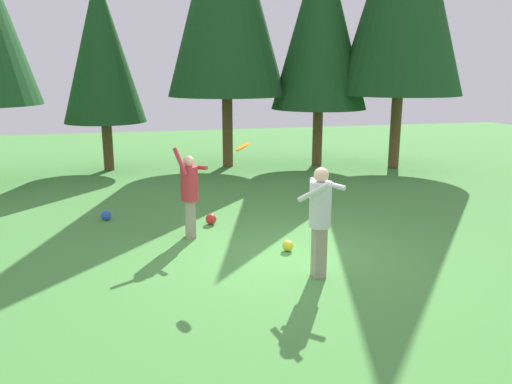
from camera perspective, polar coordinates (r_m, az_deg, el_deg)
name	(u,v)px	position (r m, az deg, el deg)	size (l,w,h in m)	color
ground_plane	(286,258)	(8.88, 3.38, -7.51)	(40.00, 40.00, 0.00)	#4C9342
person_thrower	(189,190)	(9.77, -7.54, 0.28)	(0.66, 0.65, 1.79)	gray
person_catcher	(320,213)	(7.85, 7.26, -2.35)	(0.74, 0.76, 1.76)	gray
frisbee	(243,147)	(8.53, -1.53, 5.14)	(0.28, 0.30, 0.15)	orange
ball_red	(211,219)	(10.78, -5.11, -3.07)	(0.23, 0.23, 0.23)	red
ball_blue	(106,215)	(11.50, -16.61, -2.56)	(0.22, 0.22, 0.22)	blue
ball_yellow	(288,246)	(9.20, 3.62, -6.07)	(0.20, 0.20, 0.20)	yellow
tree_left	(101,49)	(17.06, -17.11, 15.18)	(2.58, 2.58, 6.17)	brown
tree_right	(321,22)	(17.42, 7.32, 18.57)	(3.18, 3.18, 7.60)	brown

